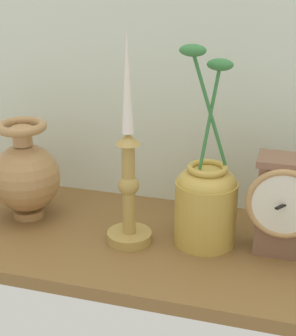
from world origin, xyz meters
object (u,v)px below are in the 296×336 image
brass_vase_jar (206,199)px  mantel_clock (284,205)px  candlestick_tall_left (129,180)px  brass_vase_bulbous (26,175)px

brass_vase_jar → mantel_clock: bearing=0.1°
mantel_clock → candlestick_tall_left: size_ratio=0.46×
mantel_clock → brass_vase_jar: size_ratio=0.49×
brass_vase_bulbous → brass_vase_jar: (35.81, -0.29, -0.49)cm
candlestick_tall_left → brass_vase_bulbous: size_ratio=1.94×
brass_vase_bulbous → brass_vase_jar: brass_vase_jar is taller
candlestick_tall_left → mantel_clock: bearing=7.9°
candlestick_tall_left → brass_vase_bulbous: 23.14cm
brass_vase_bulbous → brass_vase_jar: bearing=-0.5°
mantel_clock → brass_vase_jar: brass_vase_jar is taller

